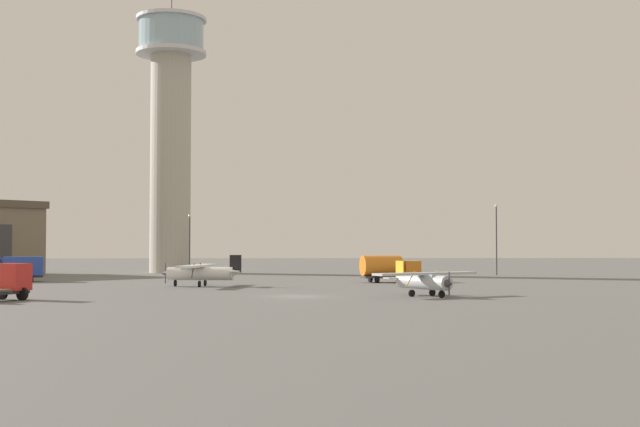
% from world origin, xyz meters
% --- Properties ---
extents(ground_plane, '(400.00, 400.00, 0.00)m').
position_xyz_m(ground_plane, '(0.00, 0.00, 0.00)').
color(ground_plane, '#60605E').
extents(control_tower, '(10.63, 10.63, 42.91)m').
position_xyz_m(control_tower, '(-17.65, 59.81, 22.68)').
color(control_tower, '#B2AD9E').
rests_on(control_tower, ground_plane).
extents(airplane_silver, '(9.16, 7.34, 2.85)m').
position_xyz_m(airplane_silver, '(10.20, -0.57, 1.33)').
color(airplane_silver, '#B7BABF').
rests_on(airplane_silver, ground_plane).
extents(airplane_white, '(8.49, 10.84, 3.19)m').
position_xyz_m(airplane_white, '(-9.23, 16.79, 1.49)').
color(airplane_white, white).
rests_on(airplane_white, ground_plane).
extents(truck_fuel_tanker_orange, '(6.95, 4.16, 3.02)m').
position_xyz_m(truck_fuel_tanker_orange, '(10.94, 25.47, 1.66)').
color(truck_fuel_tanker_orange, '#38383D').
rests_on(truck_fuel_tanker_orange, ground_plane).
extents(truck_flatbed_red, '(4.95, 6.47, 2.78)m').
position_xyz_m(truck_flatbed_red, '(-22.32, -4.21, 1.33)').
color(truck_flatbed_red, '#38383D').
rests_on(truck_flatbed_red, ground_plane).
extents(truck_box_blue, '(6.70, 4.01, 2.85)m').
position_xyz_m(truck_box_blue, '(-31.38, 28.92, 1.64)').
color(truck_box_blue, '#38383D').
rests_on(truck_box_blue, ground_plane).
extents(light_post_west, '(0.44, 0.44, 9.86)m').
position_xyz_m(light_post_west, '(29.03, 47.08, 5.79)').
color(light_post_west, '#38383D').
rests_on(light_post_west, ground_plane).
extents(light_post_east, '(0.44, 0.44, 8.54)m').
position_xyz_m(light_post_east, '(-13.94, 52.19, 5.10)').
color(light_post_east, '#38383D').
rests_on(light_post_east, ground_plane).
extents(traffic_cone_near_left, '(0.36, 0.36, 0.70)m').
position_xyz_m(traffic_cone_near_left, '(-24.28, 6.29, 0.35)').
color(traffic_cone_near_left, black).
rests_on(traffic_cone_near_left, ground_plane).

